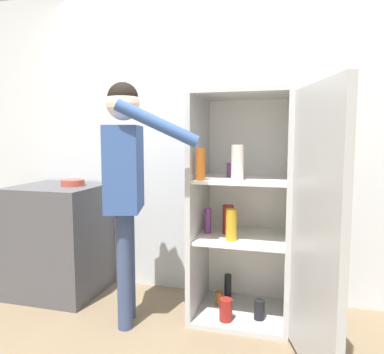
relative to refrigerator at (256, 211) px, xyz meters
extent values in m
plane|color=#7A664C|center=(-0.46, -0.52, -0.80)|extent=(12.00, 12.00, 0.00)
cube|color=silver|center=(-0.46, 0.46, 0.47)|extent=(7.00, 0.06, 2.55)
cube|color=#B7BABC|center=(-0.11, 0.10, -0.79)|extent=(0.69, 0.62, 0.04)
cube|color=#B7BABC|center=(-0.11, 0.10, 0.80)|extent=(0.69, 0.62, 0.04)
cube|color=white|center=(-0.11, 0.39, 0.01)|extent=(0.69, 0.03, 1.56)
cube|color=#B7BABC|center=(-0.43, 0.10, 0.01)|extent=(0.04, 0.62, 1.56)
cube|color=#B7BABC|center=(0.22, 0.10, 0.01)|extent=(0.03, 0.62, 1.56)
cube|color=white|center=(-0.11, 0.10, -0.22)|extent=(0.62, 0.55, 0.02)
cube|color=white|center=(-0.11, 0.10, 0.20)|extent=(0.62, 0.55, 0.02)
cube|color=#B7BABC|center=(0.37, -0.53, 0.01)|extent=(0.25, 0.67, 1.56)
cylinder|color=#B78C1E|center=(-0.16, -0.06, -0.10)|extent=(0.08, 0.08, 0.22)
cylinder|color=black|center=(-0.23, 0.23, -0.67)|extent=(0.05, 0.05, 0.21)
cylinder|color=maroon|center=(-0.22, 0.12, -0.10)|extent=(0.08, 0.08, 0.21)
cylinder|color=beige|center=(-0.12, -0.06, 0.33)|extent=(0.08, 0.08, 0.24)
cylinder|color=#723884|center=(-0.20, 0.15, 0.27)|extent=(0.07, 0.07, 0.10)
cylinder|color=#9E4C19|center=(-0.28, 0.13, -0.72)|extent=(0.06, 0.06, 0.10)
cylinder|color=#723884|center=(-0.37, 0.10, -0.11)|extent=(0.05, 0.05, 0.19)
cylinder|color=#9E4C19|center=(-0.36, -0.13, 0.32)|extent=(0.07, 0.07, 0.21)
cylinder|color=black|center=(0.04, -0.02, -0.70)|extent=(0.07, 0.07, 0.14)
cylinder|color=maroon|center=(-0.19, -0.10, -0.69)|extent=(0.09, 0.09, 0.16)
cylinder|color=#384770|center=(-0.89, -0.17, -0.40)|extent=(0.10, 0.10, 0.81)
cylinder|color=#384770|center=(-0.85, -0.32, -0.40)|extent=(0.10, 0.10, 0.81)
cube|color=#335193|center=(-0.87, -0.25, 0.29)|extent=(0.32, 0.44, 0.57)
sphere|color=beige|center=(-0.87, -0.25, 0.73)|extent=(0.22, 0.22, 0.22)
sphere|color=black|center=(-0.87, -0.25, 0.77)|extent=(0.21, 0.21, 0.21)
cylinder|color=#335193|center=(-0.93, -0.04, 0.26)|extent=(0.08, 0.08, 0.54)
cylinder|color=#335193|center=(-0.57, -0.39, 0.59)|extent=(0.52, 0.22, 0.30)
cube|color=#4C4C51|center=(-1.64, 0.09, -0.35)|extent=(0.69, 0.63, 0.91)
cylinder|color=#B24738|center=(-1.51, 0.12, 0.13)|extent=(0.19, 0.19, 0.05)
camera|label=1|loc=(0.26, -2.56, 0.51)|focal=35.00mm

